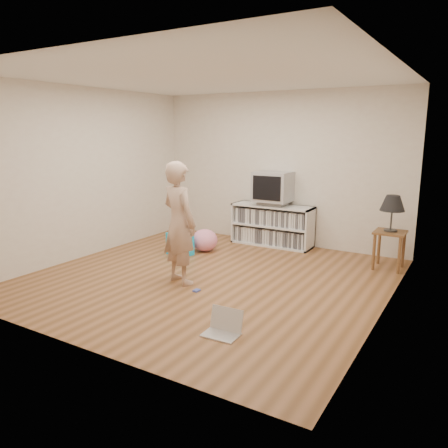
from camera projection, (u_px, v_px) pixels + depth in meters
ground at (210, 277)px, 5.90m from camera, size 4.50×4.50×0.00m
walls at (209, 182)px, 5.63m from camera, size 4.52×4.52×2.60m
ceiling at (208, 76)px, 5.36m from camera, size 4.50×4.50×0.01m
media_unit at (273, 225)px, 7.54m from camera, size 1.40×0.45×0.70m
dvd_deck at (273, 203)px, 7.45m from camera, size 0.45×0.35×0.07m
crt_tv at (273, 186)px, 7.39m from camera, size 0.60×0.53×0.50m
side_table at (390, 240)px, 6.21m from camera, size 0.42×0.42×0.55m
table_lamp at (393, 204)px, 6.10m from camera, size 0.34×0.34×0.52m
person at (179, 223)px, 5.56m from camera, size 0.67×0.55×1.58m
laptop at (224, 327)px, 4.26m from camera, size 0.36×0.29×0.24m
playing_cards at (197, 290)px, 5.39m from camera, size 0.07×0.09×0.02m
plush_blue at (180, 243)px, 6.97m from camera, size 0.44×0.39×0.43m
plush_pink at (205, 240)px, 7.17m from camera, size 0.43×0.43×0.36m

